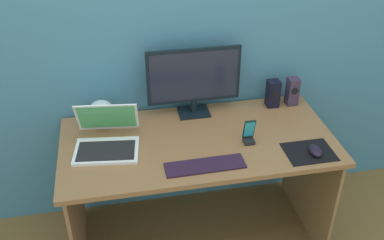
{
  "coord_description": "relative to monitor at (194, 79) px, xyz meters",
  "views": [
    {
      "loc": [
        -0.4,
        -1.9,
        2.1
      ],
      "look_at": [
        -0.04,
        -0.02,
        0.87
      ],
      "focal_mm": 41.52,
      "sensor_mm": 36.0,
      "label": 1
    }
  ],
  "objects": [
    {
      "name": "ground_plane",
      "position": [
        -0.03,
        -0.27,
        -0.95
      ],
      "size": [
        8.0,
        8.0,
        0.0
      ],
      "primitive_type": "plane",
      "color": "brown"
    },
    {
      "name": "monitor",
      "position": [
        0.0,
        0.0,
        0.0
      ],
      "size": [
        0.53,
        0.14,
        0.41
      ],
      "color": "black",
      "rests_on": "desk"
    },
    {
      "name": "laptop",
      "position": [
        -0.51,
        -0.24,
        -0.18
      ],
      "size": [
        0.36,
        0.35,
        0.22
      ],
      "color": "white",
      "rests_on": "desk"
    },
    {
      "name": "mouse",
      "position": [
        0.53,
        -0.51,
        -0.2
      ],
      "size": [
        0.07,
        0.1,
        0.04
      ],
      "primitive_type": "ellipsoid",
      "rotation": [
        0.0,
        0.0,
        -0.08
      ],
      "color": "black",
      "rests_on": "mousepad"
    },
    {
      "name": "speaker_right",
      "position": [
        0.6,
        -0.0,
        -0.14
      ],
      "size": [
        0.07,
        0.07,
        0.17
      ],
      "color": "#3B2C43",
      "rests_on": "desk"
    },
    {
      "name": "speaker_near_monitor",
      "position": [
        0.48,
        -0.0,
        -0.14
      ],
      "size": [
        0.07,
        0.08,
        0.17
      ],
      "color": "black",
      "rests_on": "desk"
    },
    {
      "name": "desk",
      "position": [
        -0.03,
        -0.27,
        -0.37
      ],
      "size": [
        1.46,
        0.71,
        0.73
      ],
      "color": "olive",
      "rests_on": "ground_plane"
    },
    {
      "name": "fishbowl",
      "position": [
        -0.53,
        -0.01,
        -0.15
      ],
      "size": [
        0.15,
        0.15,
        0.15
      ],
      "primitive_type": "sphere",
      "color": "silver",
      "rests_on": "desk"
    },
    {
      "name": "mousepad",
      "position": [
        0.51,
        -0.49,
        -0.22
      ],
      "size": [
        0.25,
        0.2,
        0.0
      ],
      "primitive_type": "cube",
      "color": "black",
      "rests_on": "desk"
    },
    {
      "name": "wall_back",
      "position": [
        -0.03,
        0.13,
        0.3
      ],
      "size": [
        6.0,
        0.04,
        2.5
      ],
      "primitive_type": "cube",
      "color": "teal",
      "rests_on": "ground_plane"
    },
    {
      "name": "keyboard_external",
      "position": [
        -0.04,
        -0.5,
        -0.22
      ],
      "size": [
        0.4,
        0.12,
        0.01
      ],
      "primitive_type": "cube",
      "rotation": [
        0.0,
        0.0,
        0.01
      ],
      "color": "#29172C",
      "rests_on": "desk"
    },
    {
      "name": "phone_in_dock",
      "position": [
        0.23,
        -0.34,
        -0.17
      ],
      "size": [
        0.06,
        0.06,
        0.14
      ],
      "color": "black",
      "rests_on": "desk"
    }
  ]
}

